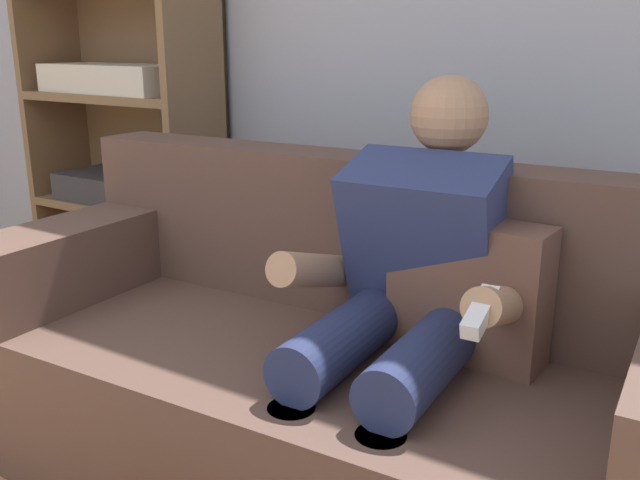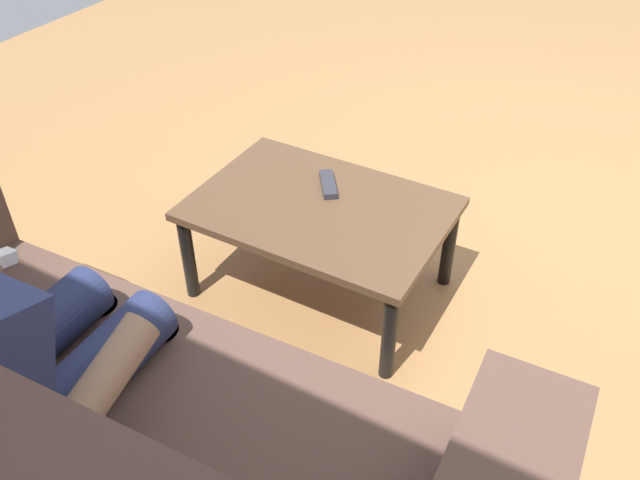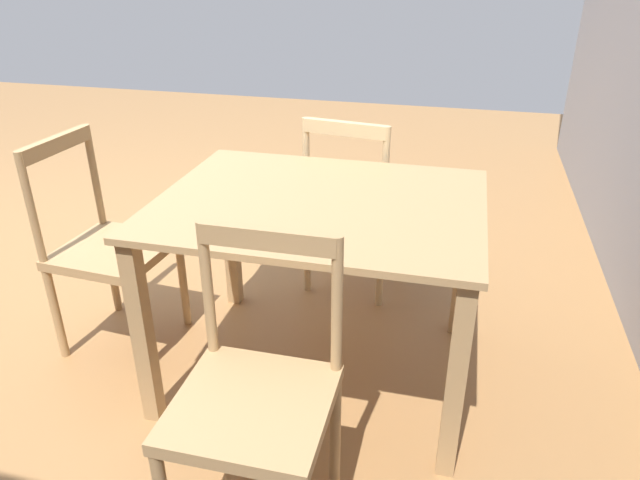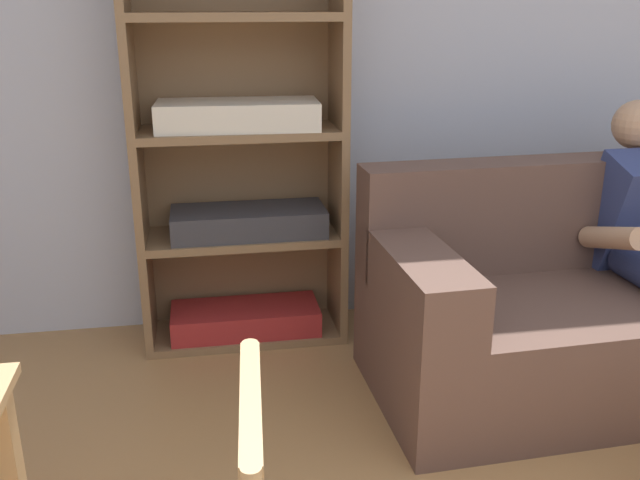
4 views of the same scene
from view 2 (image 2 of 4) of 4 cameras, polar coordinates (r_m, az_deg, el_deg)
The scene contains 5 objects.
ground_plane at distance 3.07m, azimuth 23.28°, elevation -0.71°, with size 8.24×8.24×0.00m, color #9E7042.
couch at distance 1.79m, azimuth -18.17°, elevation -18.00°, with size 2.04×0.92×0.90m.
person_lounging at distance 1.71m, azimuth -25.17°, elevation -10.06°, with size 0.60×0.94×1.14m.
coffee_table at distance 2.41m, azimuth -0.00°, elevation 2.02°, with size 0.91×0.63×0.40m.
tv_remote at distance 2.48m, azimuth 0.71°, elevation 4.82°, with size 0.05×0.17×0.02m, color #2D2D38.
Camera 2 is at (-0.02, 2.50, 1.77)m, focal length 37.18 mm.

